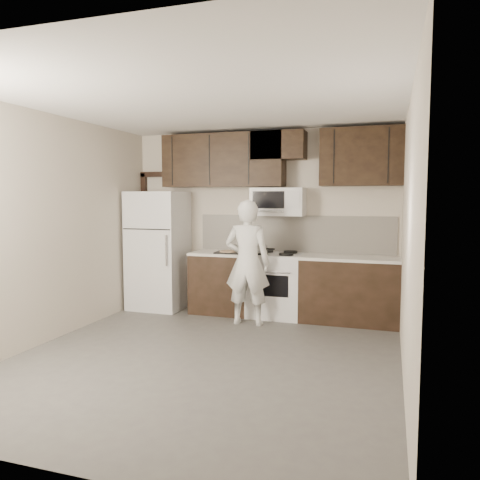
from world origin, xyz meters
The scene contains 14 objects.
floor centered at (0.00, 0.00, 0.00)m, with size 4.50×4.50×0.00m, color #4E4B49.
back_wall centered at (0.00, 2.25, 1.35)m, with size 4.00×4.00×0.00m, color beige.
ceiling centered at (0.00, 0.00, 2.70)m, with size 4.50×4.50×0.00m, color white.
counter_run centered at (0.60, 1.94, 0.46)m, with size 2.95×0.64×0.91m.
stove centered at (0.30, 1.94, 0.46)m, with size 0.76×0.66×0.94m.
backsplash centered at (0.50, 2.24, 1.18)m, with size 2.90×0.02×0.54m, color silver.
upper_cabinets centered at (0.21, 2.08, 2.28)m, with size 3.48×0.35×0.78m.
microwave centered at (0.30, 2.06, 1.65)m, with size 0.76×0.42×0.40m.
refrigerator centered at (-1.55, 1.89, 0.90)m, with size 0.80×0.76×1.80m.
door_trim centered at (-1.92, 2.21, 1.25)m, with size 0.50×0.08×2.12m.
saucepan centered at (0.12, 1.79, 0.98)m, with size 0.31×0.18×0.17m.
baking_tray centered at (-0.37, 1.79, 0.92)m, with size 0.36×0.27×0.02m, color black.
pizza centered at (-0.37, 1.79, 0.94)m, with size 0.25×0.25×0.02m, color tan.
person centered at (0.03, 1.42, 0.84)m, with size 0.61×0.40×1.68m, color silver.
Camera 1 is at (1.85, -4.54, 1.71)m, focal length 35.00 mm.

